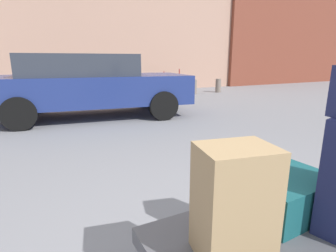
{
  "coord_description": "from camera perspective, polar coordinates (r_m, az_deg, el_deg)",
  "views": [
    {
      "loc": [
        -1.08,
        -0.91,
        1.28
      ],
      "look_at": [
        0.0,
        1.2,
        0.69
      ],
      "focal_mm": 28.15,
      "sensor_mm": 36.0,
      "label": 1
    }
  ],
  "objects": [
    {
      "name": "suitcase_teal_rear_left",
      "position": [
        1.88,
        23.91,
        -13.09
      ],
      "size": [
        0.58,
        0.46,
        0.24
      ],
      "primitive_type": "cube",
      "rotation": [
        0.0,
        0.0,
        0.04
      ],
      "color": "#144C51",
      "rests_on": "luggage_cart"
    },
    {
      "name": "bollard_corner",
      "position": [
        11.31,
        10.81,
        8.59
      ],
      "size": [
        0.23,
        0.23,
        0.56
      ],
      "primitive_type": "cylinder",
      "color": "#72665B",
      "rests_on": "ground_plane"
    },
    {
      "name": "suitcase_tan_stacked_top",
      "position": [
        1.34,
        14.08,
        -15.85
      ],
      "size": [
        0.4,
        0.34,
        0.56
      ],
      "primitive_type": "cube",
      "rotation": [
        0.0,
        0.0,
        -0.21
      ],
      "color": "#9E7F56",
      "rests_on": "luggage_cart"
    },
    {
      "name": "building_facade_side",
      "position": [
        18.91,
        27.79,
        19.45
      ],
      "size": [
        12.0,
        1.0,
        7.21
      ],
      "primitive_type": "cube",
      "color": "brown",
      "rests_on": "ground_plane"
    },
    {
      "name": "bicycle_leaning",
      "position": [
        11.24,
        0.17,
        9.27
      ],
      "size": [
        1.69,
        0.61,
        0.96
      ],
      "color": "black",
      "rests_on": "ground_plane"
    },
    {
      "name": "parked_car",
      "position": [
        6.36,
        -16.45,
        8.67
      ],
      "size": [
        4.52,
        2.41,
        1.42
      ],
      "color": "navy",
      "rests_on": "ground_plane"
    },
    {
      "name": "bollard_kerb_far",
      "position": [
        10.62,
        5.63,
        8.44
      ],
      "size": [
        0.23,
        0.23,
        0.56
      ],
      "primitive_type": "cylinder",
      "color": "#72665B",
      "rests_on": "ground_plane"
    },
    {
      "name": "bollard_kerb_near",
      "position": [
        9.52,
        -7.1,
        7.77
      ],
      "size": [
        0.23,
        0.23,
        0.56
      ],
      "primitive_type": "cylinder",
      "color": "#72665B",
      "rests_on": "ground_plane"
    },
    {
      "name": "luggage_cart",
      "position": [
        1.73,
        20.02,
        -22.54
      ],
      "size": [
        1.32,
        0.75,
        0.34
      ],
      "color": "#4C4C51",
      "rests_on": "ground_plane"
    },
    {
      "name": "bollard_kerb_mid",
      "position": [
        10.02,
        -0.3,
        8.18
      ],
      "size": [
        0.23,
        0.23,
        0.56
      ],
      "primitive_type": "cylinder",
      "color": "#72665B",
      "rests_on": "ground_plane"
    }
  ]
}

